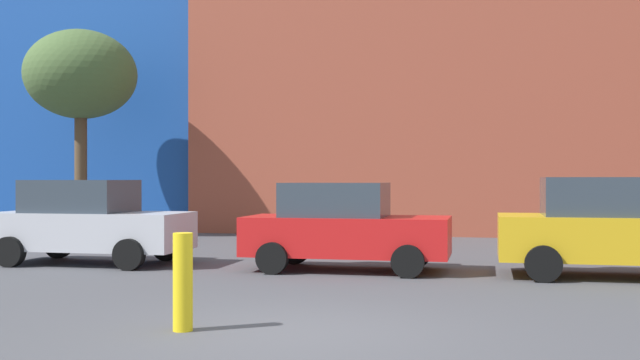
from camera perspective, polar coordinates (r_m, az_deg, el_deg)
ground_plane at (r=9.31m, az=-1.77°, el=-11.32°), size 200.00×200.00×0.00m
building_backdrop at (r=31.30m, az=13.65°, el=6.19°), size 38.16×13.62×12.58m
parked_car_1 at (r=17.25m, az=-16.93°, el=-3.03°), size 4.18×2.05×1.81m
parked_car_2 at (r=15.30m, az=1.80°, el=-3.52°), size 4.06×1.99×1.76m
parked_car_3 at (r=15.21m, az=21.08°, el=-3.35°), size 4.31×2.11×1.87m
bare_tree_1 at (r=25.61m, az=-17.45°, el=7.42°), size 3.53×3.53×6.57m
bollard_yellow_0 at (r=9.44m, az=-10.22°, el=-7.50°), size 0.24×0.24×1.19m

